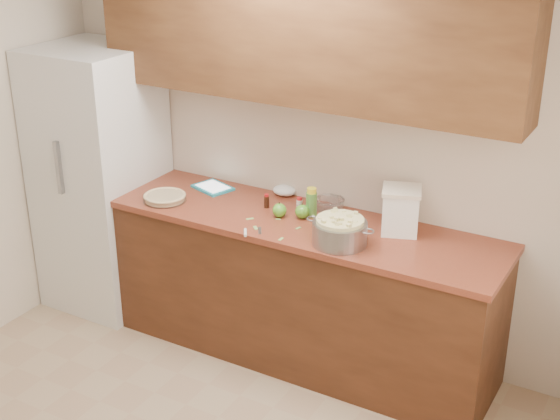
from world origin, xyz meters
The scene contains 21 objects.
room_shell centered at (0.00, 0.00, 1.30)m, with size 3.60×3.60×3.60m.
counter_run centered at (0.00, 1.48, 0.46)m, with size 2.64×0.68×0.92m.
upper_cabinets centered at (0.00, 1.63, 1.95)m, with size 2.60×0.34×0.70m, color brown.
fridge centered at (-1.44, 1.44, 0.90)m, with size 0.70×0.70×1.80m, color silver.
pie centered at (-0.80, 1.32, 0.94)m, with size 0.27×0.27×0.04m.
colander centered at (0.42, 1.30, 0.99)m, with size 0.41×0.30×0.15m.
flour_canister centered at (0.65, 1.62, 1.05)m, with size 0.28×0.28×0.27m.
tablet centered at (-0.65, 1.63, 0.93)m, with size 0.29×0.25×0.02m.
paring_knife centered at (-0.09, 1.16, 0.93)m, with size 0.11×0.16×0.02m.
lemon_bottle centered at (0.11, 1.56, 1.01)m, with size 0.07×0.07×0.18m.
cinnamon_shaker centered at (0.01, 1.59, 0.96)m, with size 0.04×0.04×0.09m.
vanilla_bottle centered at (-0.19, 1.54, 0.96)m, with size 0.03×0.03×0.09m.
mixing_bowl centered at (0.15, 1.71, 0.96)m, with size 0.18×0.18×0.07m.
paper_towel centered at (-0.19, 1.77, 0.95)m, with size 0.15×0.12×0.06m, color white.
apple_left centered at (-0.05, 1.45, 0.96)m, with size 0.08×0.08×0.10m.
apple_center centered at (0.08, 1.50, 0.96)m, with size 0.09×0.09×0.10m.
peel_a centered at (-0.19, 1.34, 0.92)m, with size 0.05×0.02×0.00m, color #94C15D.
peel_b centered at (0.11, 1.19, 0.92)m, with size 0.04×0.02×0.00m, color #94C15D.
peel_c centered at (-0.09, 1.25, 0.92)m, with size 0.05×0.02×0.00m, color #94C15D.
peel_d centered at (-0.04, 1.42, 0.92)m, with size 0.03×0.01×0.00m, color #94C15D.
peel_e centered at (0.13, 1.37, 0.92)m, with size 0.04×0.01×0.00m, color #94C15D.
Camera 1 is at (2.07, -2.24, 2.80)m, focal length 50.00 mm.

